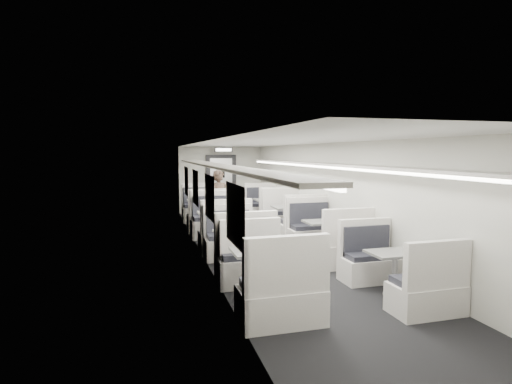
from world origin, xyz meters
TOP-DOWN VIEW (x-y plane):
  - room at (0.00, 0.00)m, footprint 3.24×12.24m
  - booth_left_a at (-1.00, 3.40)m, footprint 1.11×2.26m
  - booth_left_b at (-1.00, 0.92)m, footprint 1.10×2.24m
  - booth_left_c at (-1.00, -1.15)m, footprint 1.02×2.06m
  - booth_left_d at (-1.00, -2.86)m, footprint 1.09×2.21m
  - booth_right_a at (1.00, 3.19)m, footprint 1.09×2.21m
  - booth_right_b at (1.00, 1.36)m, footprint 1.11×2.24m
  - booth_right_c at (1.00, -0.75)m, footprint 1.06×2.15m
  - booth_right_d at (1.00, -3.19)m, footprint 0.96×1.95m
  - passenger at (-0.68, 2.46)m, footprint 0.72×0.60m
  - window_a at (-1.49, 3.40)m, footprint 0.02×1.18m
  - window_b at (-1.49, 1.20)m, footprint 0.02×1.18m
  - window_c at (-1.49, -1.00)m, footprint 0.02×1.18m
  - window_d at (-1.49, -3.20)m, footprint 0.02×1.18m
  - luggage_rack_left at (-1.24, -0.30)m, footprint 0.46×10.40m
  - luggage_rack_right at (1.24, -0.30)m, footprint 0.46×10.40m
  - vestibule_door at (0.00, 5.93)m, footprint 1.10×0.13m
  - exit_sign at (0.00, 5.44)m, footprint 0.62×0.12m
  - wall_notice at (0.75, 5.92)m, footprint 0.32×0.02m

SIDE VIEW (x-z plane):
  - booth_right_d at x=1.00m, z-range -0.17..0.87m
  - booth_left_c at x=-1.00m, z-range -0.18..0.92m
  - booth_right_c at x=1.00m, z-range -0.19..0.96m
  - booth_left_d at x=-1.00m, z-range -0.20..0.99m
  - booth_right_a at x=1.00m, z-range -0.20..0.99m
  - booth_left_b at x=-1.00m, z-range -0.20..1.00m
  - booth_right_b at x=1.00m, z-range -0.20..1.00m
  - booth_left_a at x=-1.00m, z-range -0.20..1.01m
  - passenger at x=-0.68m, z-range 0.00..1.70m
  - vestibule_door at x=0.00m, z-range -0.01..2.09m
  - room at x=0.00m, z-range -0.12..2.52m
  - window_a at x=-1.49m, z-range 0.93..1.77m
  - window_b at x=-1.49m, z-range 0.93..1.77m
  - window_c at x=-1.49m, z-range 0.93..1.77m
  - window_d at x=-1.49m, z-range 0.93..1.77m
  - wall_notice at x=0.75m, z-range 1.30..1.70m
  - luggage_rack_left at x=-1.24m, z-range 1.87..1.96m
  - luggage_rack_right at x=1.24m, z-range 1.87..1.96m
  - exit_sign at x=0.00m, z-range 2.20..2.36m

